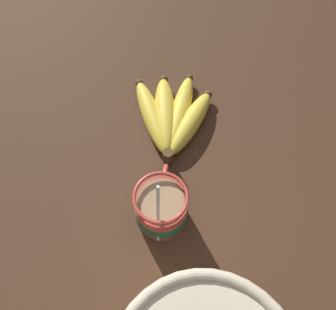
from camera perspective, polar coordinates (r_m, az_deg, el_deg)
table at (r=63.22cm, az=-2.22°, el=-6.30°), size 127.60×127.60×2.77cm
coffee_mug at (r=56.15cm, az=-1.18°, el=-9.16°), size 12.83×9.14×16.53cm
banana_bunch at (r=67.87cm, az=0.62°, el=6.79°), size 22.86×18.85×4.44cm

